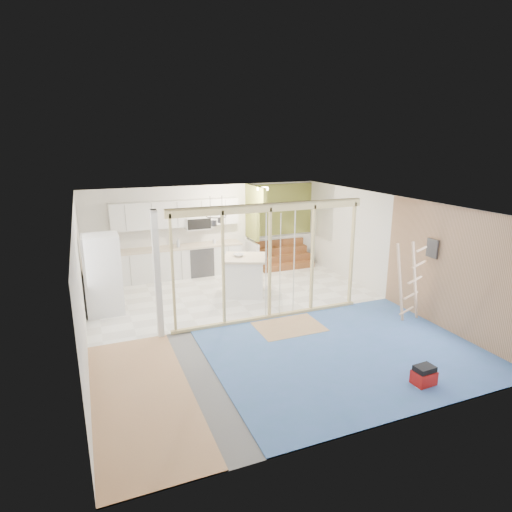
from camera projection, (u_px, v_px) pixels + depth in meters
name	position (u px, v px, depth m)	size (l,w,h in m)	color
room	(257.00, 264.00, 9.10)	(7.01, 8.01, 2.61)	slate
floor_overlays	(259.00, 319.00, 9.52)	(7.00, 8.00, 0.03)	white
stud_frame	(246.00, 252.00, 8.94)	(4.66, 0.14, 2.60)	#D4C281
base_cabinets	(157.00, 268.00, 11.74)	(4.45, 2.24, 0.93)	white
upper_cabinets	(178.00, 215.00, 12.08)	(3.60, 0.41, 0.85)	white
green_partition	(273.00, 238.00, 13.21)	(2.25, 1.51, 2.60)	olive
pot_rack	(216.00, 218.00, 10.50)	(0.52, 0.52, 0.72)	black
sheathing_panel	(455.00, 272.00, 8.58)	(0.02, 4.00, 2.60)	tan
electrical_panel	(432.00, 248.00, 9.01)	(0.04, 0.30, 0.40)	#3D3E42
ceiling_light	(263.00, 189.00, 11.97)	(0.32, 0.32, 0.08)	#FFEABF
fridge	(103.00, 275.00, 9.65)	(0.80, 0.77, 1.84)	silver
island	(245.00, 276.00, 10.94)	(1.35, 1.35, 1.00)	white
bowl	(239.00, 255.00, 10.83)	(0.26, 0.26, 0.06)	silver
soap_bottle_a	(178.00, 243.00, 12.04)	(0.10, 0.10, 0.27)	#ADB4C1
soap_bottle_b	(214.00, 240.00, 12.49)	(0.08, 0.08, 0.18)	silver
toolbox	(424.00, 376.00, 6.92)	(0.37, 0.28, 0.34)	#9D120E
ladder	(409.00, 282.00, 9.17)	(0.97, 0.11, 1.80)	#D6AC83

